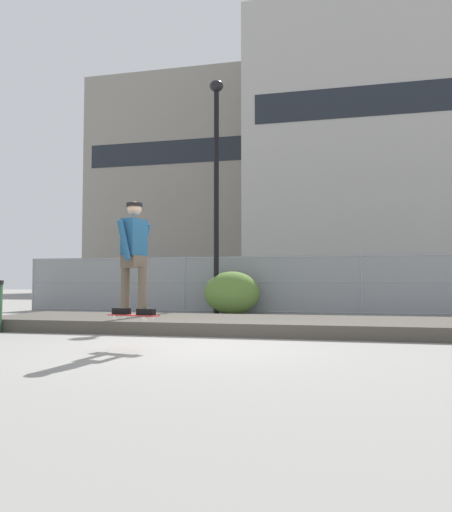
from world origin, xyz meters
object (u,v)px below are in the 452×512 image
Objects in this scene: skateboard at (133,315)px; skater at (134,251)px; shrub_left at (232,293)px; parked_car_near at (185,286)px; parked_car_mid at (316,287)px; street_lamp at (216,169)px.

skater is (0.00, 0.00, 0.95)m from skateboard.
skateboard is 0.48× the size of shrub_left.
parked_car_near is (-3.39, 12.93, 0.34)m from skateboard.
shrub_left is (-2.37, -4.23, -0.17)m from parked_car_mid.
street_lamp is at bearing 96.02° from skater.
skater reaches higher than shrub_left.
shrub_left is at bearing 18.49° from street_lamp.
skater is 8.91m from street_lamp.
skateboard is 0.95m from skater.
skater is at bearing -87.22° from shrub_left.
street_lamp is at bearing 96.02° from skateboard.
street_lamp reaches higher than parked_car_mid.
street_lamp is 4.29× the size of shrub_left.
street_lamp is (-0.88, 8.31, 3.11)m from skater.
parked_car_mid is at bearing 60.71° from shrub_left.
parked_car_near is 1.01× the size of parked_car_mid.
parked_car_near is 5.36m from parked_car_mid.
parked_car_near is at bearing 104.69° from skateboard.
parked_car_near is (-3.39, 12.93, -0.61)m from skater.
skater reaches higher than parked_car_near.
skater is at bearing -83.98° from street_lamp.
skateboard is 13.37m from parked_car_near.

